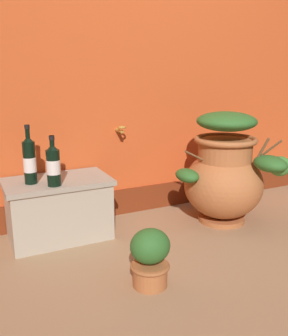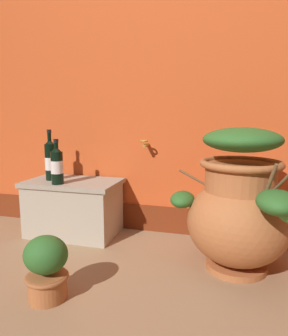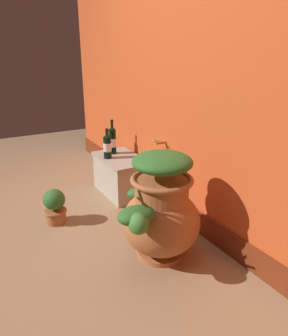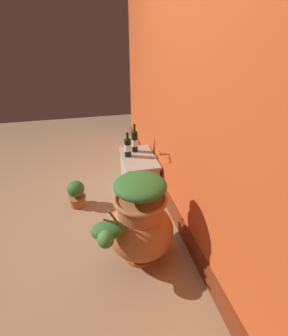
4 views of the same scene
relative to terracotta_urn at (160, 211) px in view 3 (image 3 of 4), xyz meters
name	(u,v)px [view 3 (image 3 of 4)]	position (x,y,z in m)	size (l,w,h in m)	color
ground_plane	(50,250)	(-0.44, -0.66, -0.34)	(7.00, 7.00, 0.00)	#9E7A56
back_wall	(190,61)	(-0.44, 0.54, 0.94)	(4.40, 0.33, 2.60)	#D15123
terracotta_urn	(160,211)	(0.00, 0.00, 0.00)	(0.64, 0.66, 0.76)	#B26638
stone_ledge	(121,174)	(-1.08, 0.23, -0.14)	(0.63, 0.38, 0.38)	#B2A893
wine_bottle_left	(107,145)	(-1.13, 0.11, 0.16)	(0.08, 0.08, 0.29)	black
wine_bottle_middle	(112,140)	(-1.24, 0.22, 0.18)	(0.07, 0.07, 0.35)	black
potted_shrub	(55,206)	(-0.82, -0.51, -0.19)	(0.20, 0.19, 0.30)	#B26638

